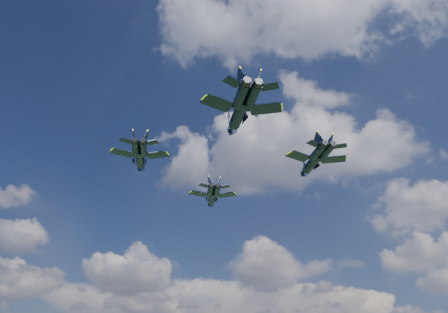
% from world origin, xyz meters
% --- Properties ---
extents(jet_lead, '(10.67, 14.69, 3.50)m').
position_xyz_m(jet_lead, '(-6.96, 17.66, 57.02)').
color(jet_lead, black).
extents(jet_left, '(10.51, 14.34, 3.44)m').
position_xyz_m(jet_left, '(-12.59, -8.51, 55.68)').
color(jet_left, black).
extents(jet_right, '(12.05, 16.21, 3.93)m').
position_xyz_m(jet_right, '(18.84, 6.31, 56.88)').
color(jet_right, black).
extents(jet_slot, '(13.24, 17.74, 4.32)m').
position_xyz_m(jet_slot, '(9.36, -14.93, 57.49)').
color(jet_slot, black).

